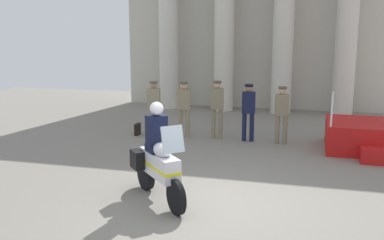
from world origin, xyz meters
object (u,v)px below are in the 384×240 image
(officer_in_row_3, at_px, (248,108))
(officer_in_row_0, at_px, (154,103))
(officer_in_row_1, at_px, (184,105))
(motorcycle_with_rider, at_px, (158,160))
(briefcase_on_ground, at_px, (138,129))
(officer_in_row_2, at_px, (217,105))
(officer_in_row_4, at_px, (282,110))

(officer_in_row_3, bearing_deg, officer_in_row_0, -10.53)
(officer_in_row_0, bearing_deg, officer_in_row_1, 169.54)
(motorcycle_with_rider, xyz_separation_m, briefcase_on_ground, (-2.39, 4.92, -0.61))
(officer_in_row_1, bearing_deg, officer_in_row_2, 171.80)
(officer_in_row_1, relative_size, motorcycle_with_rider, 0.88)
(briefcase_on_ground, bearing_deg, officer_in_row_1, 7.41)
(officer_in_row_4, distance_m, motorcycle_with_rider, 5.33)
(officer_in_row_2, height_order, officer_in_row_4, officer_in_row_2)
(officer_in_row_4, bearing_deg, officer_in_row_2, -12.58)
(officer_in_row_2, bearing_deg, officer_in_row_1, -8.20)
(officer_in_row_1, height_order, briefcase_on_ground, officer_in_row_1)
(officer_in_row_2, distance_m, officer_in_row_3, 0.94)
(officer_in_row_0, bearing_deg, briefcase_on_ground, 18.02)
(officer_in_row_1, relative_size, officer_in_row_4, 1.02)
(officer_in_row_4, bearing_deg, motorcycle_with_rider, 60.32)
(officer_in_row_3, relative_size, motorcycle_with_rider, 0.88)
(officer_in_row_2, height_order, officer_in_row_3, officer_in_row_2)
(officer_in_row_1, distance_m, officer_in_row_2, 1.02)
(officer_in_row_0, distance_m, motorcycle_with_rider, 5.50)
(officer_in_row_1, bearing_deg, officer_in_row_3, 169.44)
(officer_in_row_4, height_order, briefcase_on_ground, officer_in_row_4)
(motorcycle_with_rider, bearing_deg, officer_in_row_0, 158.28)
(officer_in_row_4, distance_m, briefcase_on_ground, 4.42)
(officer_in_row_3, xyz_separation_m, motorcycle_with_rider, (-1.01, -5.02, -0.19))
(motorcycle_with_rider, bearing_deg, officer_in_row_2, 136.99)
(briefcase_on_ground, bearing_deg, officer_in_row_2, 4.30)
(briefcase_on_ground, bearing_deg, officer_in_row_4, 0.47)
(officer_in_row_4, xyz_separation_m, briefcase_on_ground, (-4.35, -0.04, -0.79))
(officer_in_row_3, xyz_separation_m, officer_in_row_4, (0.95, -0.07, -0.02))
(officer_in_row_2, height_order, briefcase_on_ground, officer_in_row_2)
(officer_in_row_4, bearing_deg, briefcase_on_ground, -7.61)
(officer_in_row_0, bearing_deg, officer_in_row_3, 169.47)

